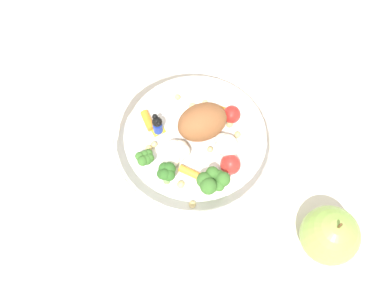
% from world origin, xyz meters
% --- Properties ---
extents(ground_plane, '(2.40, 2.40, 0.00)m').
position_xyz_m(ground_plane, '(0.00, 0.00, 0.00)').
color(ground_plane, silver).
extents(food_container, '(0.24, 0.24, 0.07)m').
position_xyz_m(food_container, '(-0.01, -0.01, 0.03)').
color(food_container, white).
rests_on(food_container, ground_plane).
extents(loose_apple, '(0.08, 0.08, 0.09)m').
position_xyz_m(loose_apple, '(-0.21, -0.12, 0.04)').
color(loose_apple, '#8CB74C').
rests_on(loose_apple, ground_plane).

